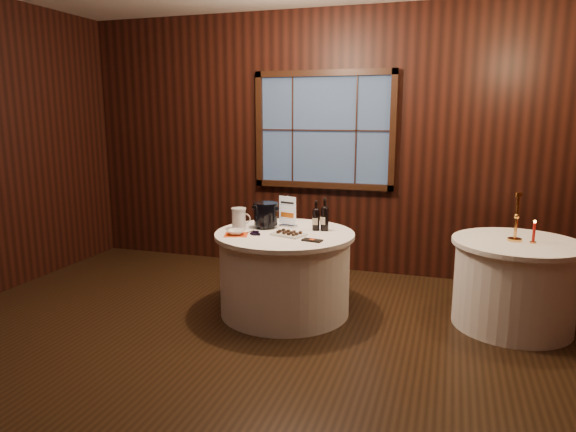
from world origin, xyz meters
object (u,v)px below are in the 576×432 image
(chocolate_box, at_px, (312,240))
(cracker_bowl, at_px, (236,232))
(red_candle, at_px, (534,234))
(port_bottle_right, at_px, (325,217))
(port_bottle_left, at_px, (316,218))
(chocolate_plate, at_px, (289,234))
(side_table, at_px, (514,284))
(glass_pitcher, at_px, (239,218))
(ice_bucket, at_px, (266,215))
(grape_bunch, at_px, (256,233))
(brass_candlestick, at_px, (516,223))
(sign_stand, at_px, (288,216))
(main_table, at_px, (285,272))

(chocolate_box, distance_m, cracker_bowl, 0.71)
(chocolate_box, xyz_separation_m, red_candle, (1.79, 0.49, 0.07))
(port_bottle_right, relative_size, chocolate_box, 1.80)
(port_bottle_left, bearing_deg, chocolate_plate, -126.24)
(side_table, xyz_separation_m, chocolate_plate, (-1.93, -0.40, 0.40))
(cracker_bowl, relative_size, red_candle, 0.82)
(port_bottle_left, height_order, glass_pitcher, port_bottle_left)
(glass_pitcher, height_order, cracker_bowl, glass_pitcher)
(port_bottle_left, height_order, ice_bucket, port_bottle_left)
(side_table, relative_size, port_bottle_left, 3.85)
(side_table, bearing_deg, red_candle, -21.57)
(chocolate_plate, bearing_deg, chocolate_box, -28.17)
(grape_bunch, distance_m, brass_candlestick, 2.24)
(side_table, xyz_separation_m, grape_bunch, (-2.22, -0.47, 0.40))
(port_bottle_right, xyz_separation_m, chocolate_plate, (-0.26, -0.28, -0.12))
(chocolate_plate, xyz_separation_m, red_candle, (2.04, 0.36, 0.06))
(port_bottle_left, relative_size, brass_candlestick, 0.67)
(red_candle, bearing_deg, sign_stand, -179.61)
(ice_bucket, bearing_deg, port_bottle_left, 4.34)
(ice_bucket, height_order, red_candle, ice_bucket)
(grape_bunch, xyz_separation_m, cracker_bowl, (-0.17, -0.05, 0.00))
(side_table, distance_m, chocolate_plate, 2.01)
(port_bottle_right, height_order, glass_pitcher, port_bottle_right)
(brass_candlestick, bearing_deg, cracker_bowl, -167.63)
(red_candle, bearing_deg, side_table, 158.43)
(main_table, bearing_deg, ice_bucket, 150.75)
(chocolate_box, relative_size, glass_pitcher, 0.85)
(ice_bucket, xyz_separation_m, cracker_bowl, (-0.16, -0.35, -0.10))
(chocolate_plate, distance_m, cracker_bowl, 0.47)
(port_bottle_left, distance_m, ice_bucket, 0.48)
(sign_stand, distance_m, red_candle, 2.16)
(sign_stand, height_order, chocolate_box, sign_stand)
(side_table, distance_m, glass_pitcher, 2.52)
(main_table, height_order, glass_pitcher, glass_pitcher)
(main_table, height_order, port_bottle_left, port_bottle_left)
(sign_stand, xyz_separation_m, glass_pitcher, (-0.41, -0.24, -0.00))
(sign_stand, bearing_deg, chocolate_plate, -54.94)
(ice_bucket, xyz_separation_m, glass_pitcher, (-0.22, -0.13, -0.03))
(port_bottle_left, distance_m, brass_candlestick, 1.73)
(port_bottle_right, xyz_separation_m, cracker_bowl, (-0.72, -0.40, -0.11))
(grape_bunch, height_order, red_candle, red_candle)
(red_candle, bearing_deg, port_bottle_right, -177.62)
(sign_stand, xyz_separation_m, brass_candlestick, (2.02, 0.06, 0.05))
(main_table, bearing_deg, glass_pitcher, 179.85)
(side_table, xyz_separation_m, brass_candlestick, (-0.03, -0.00, 0.53))
(glass_pitcher, bearing_deg, grape_bunch, -40.85)
(chocolate_box, bearing_deg, ice_bucket, 155.42)
(chocolate_plate, distance_m, glass_pitcher, 0.54)
(main_table, height_order, sign_stand, sign_stand)
(ice_bucket, bearing_deg, glass_pitcher, -149.59)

